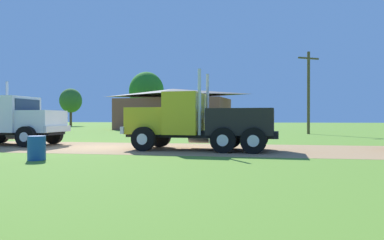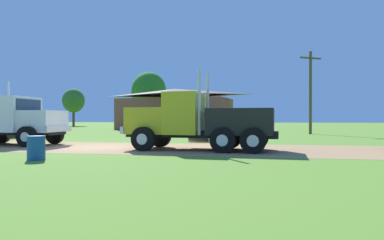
{
  "view_description": "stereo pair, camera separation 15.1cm",
  "coord_description": "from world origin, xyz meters",
  "px_view_note": "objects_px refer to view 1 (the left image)",
  "views": [
    {
      "loc": [
        7.73,
        -16.43,
        1.46
      ],
      "look_at": [
        4.89,
        -0.31,
        1.37
      ],
      "focal_mm": 32.76,
      "sensor_mm": 36.0,
      "label": 1
    },
    {
      "loc": [
        7.88,
        -16.4,
        1.46
      ],
      "look_at": [
        4.89,
        -0.31,
        1.37
      ],
      "focal_mm": 32.76,
      "sensor_mm": 36.0,
      "label": 2
    }
  ],
  "objects_px": {
    "truck_near_left": "(16,121)",
    "shed_building": "(173,110)",
    "utility_pole_near": "(308,90)",
    "truck_foreground_white": "(199,122)",
    "steel_barrel": "(37,148)"
  },
  "relations": [
    {
      "from": "truck_near_left",
      "to": "utility_pole_near",
      "type": "bearing_deg",
      "value": 42.83
    },
    {
      "from": "truck_near_left",
      "to": "steel_barrel",
      "type": "height_order",
      "value": "truck_near_left"
    },
    {
      "from": "truck_near_left",
      "to": "shed_building",
      "type": "distance_m",
      "value": 26.25
    },
    {
      "from": "truck_near_left",
      "to": "shed_building",
      "type": "xyz_separation_m",
      "value": [
        2.69,
        26.08,
        1.2
      ]
    },
    {
      "from": "truck_foreground_white",
      "to": "truck_near_left",
      "type": "height_order",
      "value": "truck_foreground_white"
    },
    {
      "from": "truck_near_left",
      "to": "utility_pole_near",
      "type": "distance_m",
      "value": 24.2
    },
    {
      "from": "steel_barrel",
      "to": "utility_pole_near",
      "type": "height_order",
      "value": "utility_pole_near"
    },
    {
      "from": "truck_foreground_white",
      "to": "utility_pole_near",
      "type": "distance_m",
      "value": 19.21
    },
    {
      "from": "steel_barrel",
      "to": "truck_near_left",
      "type": "bearing_deg",
      "value": 131.46
    },
    {
      "from": "truck_foreground_white",
      "to": "truck_near_left",
      "type": "xyz_separation_m",
      "value": [
        -10.24,
        1.18,
        0.01
      ]
    },
    {
      "from": "truck_foreground_white",
      "to": "shed_building",
      "type": "bearing_deg",
      "value": 105.48
    },
    {
      "from": "truck_near_left",
      "to": "shed_building",
      "type": "bearing_deg",
      "value": 84.11
    },
    {
      "from": "truck_foreground_white",
      "to": "steel_barrel",
      "type": "xyz_separation_m",
      "value": [
        -4.97,
        -4.79,
        -0.85
      ]
    },
    {
      "from": "truck_near_left",
      "to": "steel_barrel",
      "type": "distance_m",
      "value": 8.01
    },
    {
      "from": "truck_foreground_white",
      "to": "steel_barrel",
      "type": "distance_m",
      "value": 6.96
    }
  ]
}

